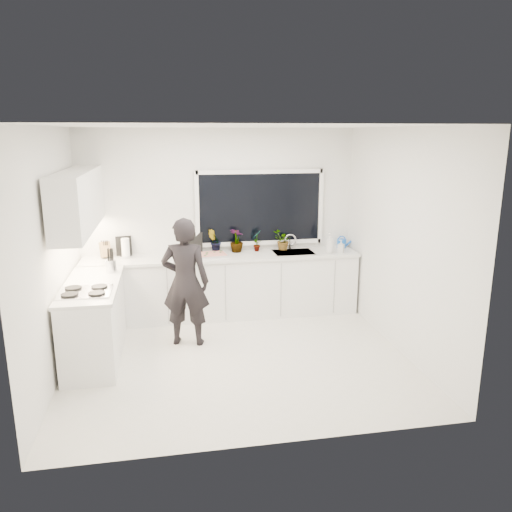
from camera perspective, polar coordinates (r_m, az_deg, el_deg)
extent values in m
cube|color=beige|center=(6.13, -2.11, -11.61)|extent=(4.00, 3.50, 0.02)
cube|color=white|center=(7.39, -4.18, 3.91)|extent=(4.00, 0.02, 2.70)
cube|color=white|center=(5.76, -22.44, -0.01)|extent=(0.02, 3.50, 2.70)
cube|color=white|center=(6.28, 16.25, 1.58)|extent=(0.02, 3.50, 2.70)
cube|color=white|center=(5.53, -2.37, 14.72)|extent=(4.00, 3.50, 0.02)
cube|color=black|center=(7.41, 0.46, 5.54)|extent=(1.80, 0.02, 1.00)
cube|color=white|center=(7.31, -3.78, -3.55)|extent=(3.92, 0.58, 0.88)
cube|color=white|center=(6.29, -17.98, -7.18)|extent=(0.58, 1.60, 0.88)
cube|color=silver|center=(7.17, -3.83, -0.07)|extent=(3.94, 0.62, 0.04)
cube|color=silver|center=(6.15, -18.30, -3.17)|extent=(0.62, 1.60, 0.04)
cube|color=white|center=(6.31, -19.63, 6.01)|extent=(0.34, 2.10, 0.70)
cube|color=silver|center=(7.38, 4.29, 0.08)|extent=(0.58, 0.42, 0.14)
cylinder|color=silver|center=(7.53, 3.93, 1.62)|extent=(0.03, 0.03, 0.22)
cube|color=black|center=(5.81, -18.97, -3.85)|extent=(0.56, 0.48, 0.03)
imported|color=black|center=(6.29, -8.08, -2.98)|extent=(0.67, 0.52, 1.63)
cube|color=#B1B2B6|center=(7.13, -5.24, 0.10)|extent=(0.51, 0.40, 0.03)
cube|color=#B43118|center=(7.12, -5.25, 0.24)|extent=(0.46, 0.36, 0.01)
cylinder|color=blue|center=(7.74, 9.75, 1.44)|extent=(0.17, 0.17, 0.13)
cylinder|color=white|center=(7.23, -14.69, 0.83)|extent=(0.12, 0.12, 0.26)
cube|color=#A2704B|center=(7.30, -16.85, 0.65)|extent=(0.16, 0.15, 0.22)
cylinder|color=#B4B4B8|center=(6.52, -16.23, -1.12)|extent=(0.17, 0.17, 0.16)
cube|color=black|center=(7.36, -14.88, 1.14)|extent=(0.22, 0.05, 0.28)
cube|color=black|center=(7.35, -7.12, 1.55)|extent=(0.25, 0.06, 0.30)
imported|color=#26662D|center=(7.28, -4.76, 1.69)|extent=(0.23, 0.20, 0.34)
imported|color=#26662D|center=(7.32, -2.23, 1.79)|extent=(0.27, 0.27, 0.34)
imported|color=#26662D|center=(7.37, 0.09, 1.77)|extent=(0.18, 0.20, 0.32)
imported|color=#26662D|center=(7.45, 3.06, 1.79)|extent=(0.34, 0.34, 0.29)
imported|color=#D8BF66|center=(7.34, 8.44, 1.46)|extent=(0.14, 0.14, 0.29)
imported|color=#D8BF66|center=(7.40, 9.68, 1.10)|extent=(0.12, 0.12, 0.18)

